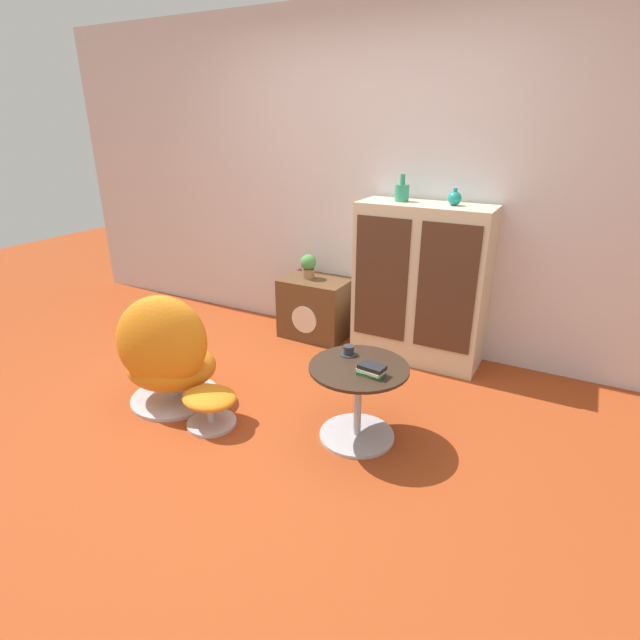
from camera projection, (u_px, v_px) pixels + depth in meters
name	position (u px, v px, depth m)	size (l,w,h in m)	color
ground_plane	(254.00, 434.00, 3.02)	(12.00, 12.00, 0.00)	#9E3D19
wall_back	(373.00, 183.00, 3.94)	(6.40, 0.06, 2.60)	silver
sideboard	(421.00, 284.00, 3.78)	(0.97, 0.41, 1.21)	beige
tv_console	(316.00, 308.00, 4.32)	(0.57, 0.41, 0.51)	brown
egg_chair	(167.00, 356.00, 3.23)	(0.75, 0.73, 0.79)	#B7B7BC
ottoman	(210.00, 402.00, 3.06)	(0.35, 0.31, 0.23)	#B7B7BC
coffee_table	(358.00, 396.00, 2.90)	(0.57, 0.57, 0.47)	#B7B7BC
vase_leftmost	(402.00, 192.00, 3.62)	(0.10, 0.10, 0.19)	#2D8E6B
vase_inner_left	(455.00, 198.00, 3.45)	(0.10, 0.10, 0.12)	teal
potted_plant	(308.00, 265.00, 4.21)	(0.13, 0.13, 0.20)	#996B4C
teacup	(349.00, 351.00, 2.95)	(0.10, 0.10, 0.06)	#2D2D33
book_stack	(371.00, 370.00, 2.72)	(0.16, 0.11, 0.06)	#237038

